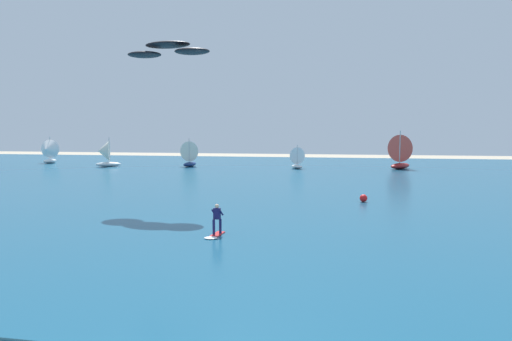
{
  "coord_description": "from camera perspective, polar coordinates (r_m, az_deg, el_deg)",
  "views": [
    {
      "loc": [
        4.4,
        -6.44,
        5.64
      ],
      "look_at": [
        -0.74,
        19.48,
        3.43
      ],
      "focal_mm": 32.91,
      "sensor_mm": 36.0,
      "label": 1
    }
  ],
  "objects": [
    {
      "name": "ocean",
      "position": [
        56.09,
        6.67,
        -0.98
      ],
      "size": [
        160.0,
        90.0,
        0.1
      ],
      "primitive_type": "cube",
      "color": "navy",
      "rests_on": "ground"
    },
    {
      "name": "kitesurfer",
      "position": [
        25.2,
        -4.91,
        -6.54
      ],
      "size": [
        0.74,
        1.99,
        1.67
      ],
      "color": "red",
      "rests_on": "ocean"
    },
    {
      "name": "kite",
      "position": [
        36.82,
        -10.68,
        14.23
      ],
      "size": [
        7.09,
        3.36,
        1.03
      ],
      "color": "black"
    },
    {
      "name": "sailboat_mid_right",
      "position": [
        73.02,
        17.41,
        2.25
      ],
      "size": [
        4.7,
        5.11,
        5.67
      ],
      "color": "maroon",
      "rests_on": "ocean"
    },
    {
      "name": "sailboat_far_right",
      "position": [
        77.54,
        -17.94,
        2.01
      ],
      "size": [
        4.09,
        3.66,
        4.6
      ],
      "color": "white",
      "rests_on": "ocean"
    },
    {
      "name": "sailboat_center_horizon",
      "position": [
        89.26,
        -23.95,
        2.16
      ],
      "size": [
        3.46,
        4.02,
        4.6
      ],
      "color": "white",
      "rests_on": "ocean"
    },
    {
      "name": "sailboat_leading",
      "position": [
        75.38,
        -7.89,
        2.07
      ],
      "size": [
        3.32,
        3.88,
        4.46
      ],
      "color": "navy",
      "rests_on": "ocean"
    },
    {
      "name": "sailboat_near_shore",
      "position": [
        70.67,
        4.84,
        1.59
      ],
      "size": [
        2.94,
        3.21,
        3.57
      ],
      "color": "silver",
      "rests_on": "ocean"
    },
    {
      "name": "marker_buoy",
      "position": [
        37.86,
        12.93,
        -3.3
      ],
      "size": [
        0.6,
        0.6,
        0.6
      ],
      "primitive_type": "sphere",
      "color": "red",
      "rests_on": "ocean"
    }
  ]
}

